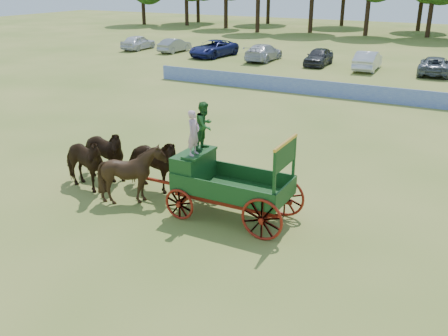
# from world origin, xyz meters

# --- Properties ---
(ground) EXTENTS (160.00, 160.00, 0.00)m
(ground) POSITION_xyz_m (0.00, 0.00, 0.00)
(ground) COLOR #A5984A
(ground) RESTS_ON ground
(horse_lead_left) EXTENTS (2.72, 1.58, 2.16)m
(horse_lead_left) POSITION_xyz_m (-4.14, -1.65, 1.08)
(horse_lead_left) COLOR #331E0E
(horse_lead_left) RESTS_ON ground
(horse_lead_right) EXTENTS (2.64, 1.36, 2.16)m
(horse_lead_right) POSITION_xyz_m (-4.14, -0.55, 1.08)
(horse_lead_right) COLOR #331E0E
(horse_lead_right) RESTS_ON ground
(horse_wheel_left) EXTENTS (2.22, 2.04, 2.17)m
(horse_wheel_left) POSITION_xyz_m (-1.74, -1.65, 1.08)
(horse_wheel_left) COLOR #331E0E
(horse_wheel_left) RESTS_ON ground
(horse_wheel_right) EXTENTS (2.57, 1.18, 2.16)m
(horse_wheel_right) POSITION_xyz_m (-1.74, -0.55, 1.08)
(horse_wheel_right) COLOR #331E0E
(horse_wheel_right) RESTS_ON ground
(farm_dray) EXTENTS (6.00, 2.00, 3.79)m
(farm_dray) POSITION_xyz_m (1.21, -1.06, 1.66)
(farm_dray) COLOR maroon
(farm_dray) RESTS_ON ground
(sponsor_banner) EXTENTS (26.00, 0.08, 1.05)m
(sponsor_banner) POSITION_xyz_m (-1.00, 18.00, 0.53)
(sponsor_banner) COLOR #213FB4
(sponsor_banner) RESTS_ON ground
(parked_cars) EXTENTS (57.88, 6.55, 1.64)m
(parked_cars) POSITION_xyz_m (1.29, 29.86, 0.77)
(parked_cars) COLOR silver
(parked_cars) RESTS_ON ground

